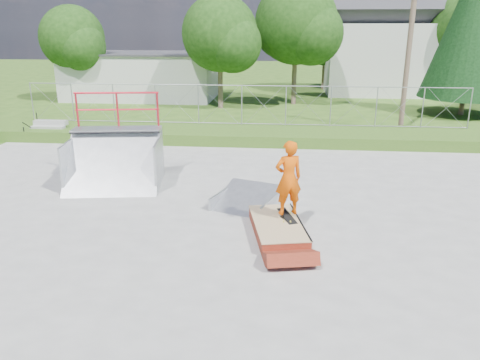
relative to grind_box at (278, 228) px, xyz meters
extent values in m
plane|color=#2B4F16|center=(-1.86, 0.32, -0.17)|extent=(120.00, 120.00, 0.00)
cube|color=gray|center=(-1.86, 0.32, -0.15)|extent=(20.00, 16.00, 0.04)
cube|color=#2B4F16|center=(-1.86, 9.82, 0.08)|extent=(24.00, 3.00, 0.50)
cube|color=maroon|center=(0.00, 0.00, -0.01)|extent=(1.53, 2.46, 0.32)
cube|color=tan|center=(0.00, 0.00, 0.16)|extent=(1.55, 2.49, 0.02)
cube|color=black|center=(0.22, 0.26, 0.22)|extent=(0.52, 0.82, 0.13)
imported|color=#DC4F04|center=(0.22, 0.26, 1.13)|extent=(0.77, 0.64, 1.82)
cube|color=beige|center=(-9.86, 22.32, 1.33)|extent=(10.00, 6.00, 3.00)
cube|color=beige|center=(7.14, 26.32, 2.33)|extent=(8.00, 6.00, 5.00)
cube|color=#35343A|center=(7.14, 26.32, 5.73)|extent=(8.40, 6.08, 6.08)
cylinder|color=brown|center=(5.64, 12.32, 3.83)|extent=(0.24, 0.24, 8.00)
cylinder|color=brown|center=(-3.86, 18.32, 1.05)|extent=(0.30, 0.30, 2.45)
sphere|color=#15340E|center=(-3.86, 18.32, 4.24)|extent=(4.48, 4.48, 4.48)
sphere|color=#15340E|center=(-3.02, 17.76, 3.68)|extent=(3.36, 3.36, 3.36)
cylinder|color=brown|center=(0.64, 20.32, 1.23)|extent=(0.30, 0.30, 2.80)
sphere|color=#15340E|center=(0.64, 20.32, 4.87)|extent=(5.12, 5.12, 5.12)
sphere|color=#15340E|center=(1.60, 19.68, 4.23)|extent=(3.84, 3.84, 3.84)
cylinder|color=brown|center=(-13.86, 20.32, 0.97)|extent=(0.30, 0.30, 2.27)
sphere|color=#15340E|center=(-13.86, 20.32, 3.92)|extent=(4.16, 4.16, 4.16)
sphere|color=#15340E|center=(-13.08, 19.80, 3.40)|extent=(3.12, 3.12, 3.12)
cylinder|color=brown|center=(12.14, 24.32, 1.14)|extent=(0.30, 0.30, 2.62)
sphere|color=#15340E|center=(12.14, 24.32, 4.55)|extent=(4.80, 4.80, 4.80)
cylinder|color=brown|center=(3.14, 28.32, 0.88)|extent=(0.30, 0.30, 2.10)
sphere|color=#15340E|center=(3.14, 28.32, 3.61)|extent=(3.84, 3.84, 3.84)
sphere|color=#15340E|center=(3.86, 27.84, 3.13)|extent=(2.88, 2.88, 2.88)
cylinder|color=brown|center=(10.14, 17.32, 0.43)|extent=(0.28, 0.28, 1.20)
cone|color=black|center=(10.14, 17.32, 4.88)|extent=(5.04, 5.04, 8.10)
camera|label=1|loc=(0.08, -10.35, 4.61)|focal=35.00mm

